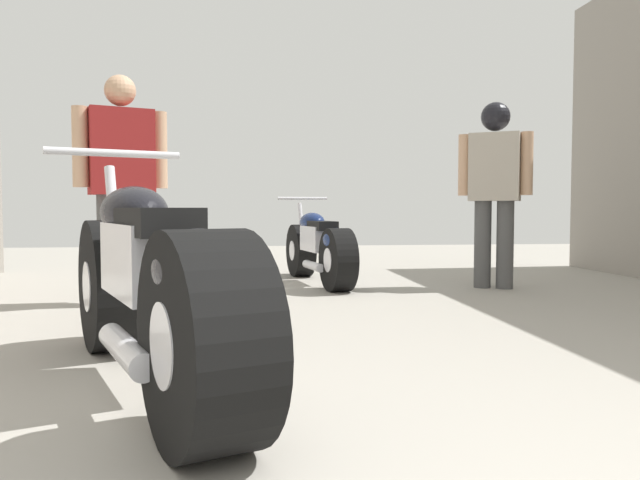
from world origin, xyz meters
The scene contains 5 objects.
ground_plane centered at (0.00, 3.21, 0.00)m, with size 15.86×15.86×0.00m, color #9E998E.
motorcycle_maroon_cruiser centered at (-0.97, 2.12, 0.40)m, with size 1.04×2.04×0.98m.
motorcycle_black_naked centered at (0.05, 5.37, 0.34)m, with size 0.60×1.75×0.82m.
mechanic_in_blue centered at (-1.50, 4.28, 0.93)m, with size 0.65×0.38×1.65m.
mechanic_with_helmet centered at (1.53, 4.87, 0.97)m, with size 0.60×0.41×1.62m.
Camera 1 is at (-0.58, -0.27, 0.70)m, focal length 34.38 mm.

